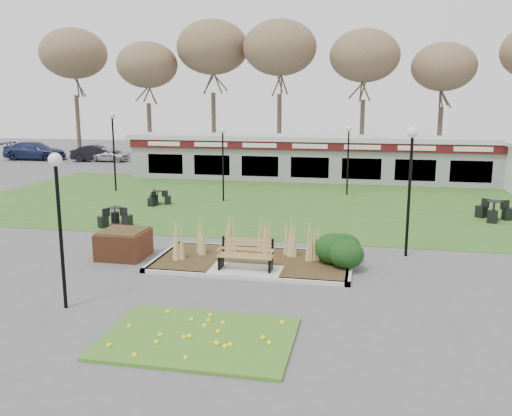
% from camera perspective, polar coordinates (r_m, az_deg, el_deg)
% --- Properties ---
extents(ground, '(100.00, 100.00, 0.00)m').
position_cam_1_polar(ground, '(16.60, -1.20, -7.05)').
color(ground, '#515154').
rests_on(ground, ground).
extents(lawn, '(34.00, 16.00, 0.02)m').
position_cam_1_polar(lawn, '(28.07, 4.23, 0.63)').
color(lawn, '#32561B').
rests_on(lawn, ground).
extents(flower_bed, '(4.20, 3.00, 0.16)m').
position_cam_1_polar(flower_bed, '(12.44, -6.03, -13.30)').
color(flower_bed, '#2F6F1F').
rests_on(flower_bed, ground).
extents(planting_bed, '(6.75, 3.40, 1.27)m').
position_cam_1_polar(planting_bed, '(17.55, 3.85, -4.79)').
color(planting_bed, '#382816').
rests_on(planting_bed, ground).
extents(park_bench, '(1.70, 0.66, 0.93)m').
position_cam_1_polar(park_bench, '(16.66, -1.02, -4.86)').
color(park_bench, olive).
rests_on(park_bench, ground).
extents(brick_planter, '(1.50, 1.50, 0.95)m').
position_cam_1_polar(brick_planter, '(18.78, -13.75, -3.66)').
color(brick_planter, brown).
rests_on(brick_planter, ground).
extents(food_pavilion, '(24.60, 3.40, 2.90)m').
position_cam_1_polar(food_pavilion, '(35.69, 5.93, 5.30)').
color(food_pavilion, gray).
rests_on(food_pavilion, ground).
extents(tree_backdrop, '(47.24, 5.24, 10.36)m').
position_cam_1_polar(tree_backdrop, '(43.60, 7.23, 15.44)').
color(tree_backdrop, '#47382B').
rests_on(tree_backdrop, ground).
extents(lamp_post_near_left, '(0.33, 0.33, 3.98)m').
position_cam_1_polar(lamp_post_near_left, '(14.18, -20.14, 1.14)').
color(lamp_post_near_left, black).
rests_on(lamp_post_near_left, ground).
extents(lamp_post_near_right, '(0.36, 0.36, 4.36)m').
position_cam_1_polar(lamp_post_near_right, '(18.60, 16.00, 4.57)').
color(lamp_post_near_right, black).
rests_on(lamp_post_near_right, ground).
extents(lamp_post_mid_right, '(0.32, 0.32, 3.82)m').
position_cam_1_polar(lamp_post_mid_right, '(27.91, -3.52, 6.33)').
color(lamp_post_mid_right, black).
rests_on(lamp_post_mid_right, ground).
extents(lamp_post_far_right, '(0.32, 0.32, 3.82)m').
position_cam_1_polar(lamp_post_far_right, '(30.15, 9.70, 6.57)').
color(lamp_post_far_right, black).
rests_on(lamp_post_far_right, ground).
extents(lamp_post_far_left, '(0.37, 0.37, 4.52)m').
position_cam_1_polar(lamp_post_far_left, '(32.06, -14.82, 7.55)').
color(lamp_post_far_left, black).
rests_on(lamp_post_far_left, ground).
extents(bistro_set_a, '(1.29, 1.44, 0.77)m').
position_cam_1_polar(bistro_set_a, '(23.54, -14.60, -1.16)').
color(bistro_set_a, black).
rests_on(bistro_set_a, ground).
extents(bistro_set_b, '(1.26, 1.24, 0.69)m').
position_cam_1_polar(bistro_set_b, '(27.72, -10.30, 0.84)').
color(bistro_set_b, black).
rests_on(bistro_set_b, ground).
extents(bistro_set_c, '(1.55, 1.58, 0.86)m').
position_cam_1_polar(bistro_set_c, '(25.97, 23.75, -0.54)').
color(bistro_set_c, black).
rests_on(bistro_set_c, ground).
extents(car_silver, '(3.66, 1.55, 1.23)m').
position_cam_1_polar(car_silver, '(47.74, -15.35, 5.47)').
color(car_silver, '#A1A1A6').
rests_on(car_silver, ground).
extents(car_black, '(4.39, 2.24, 1.38)m').
position_cam_1_polar(car_black, '(48.19, -16.42, 5.55)').
color(car_black, black).
rests_on(car_black, ground).
extents(car_blue, '(5.50, 2.46, 1.57)m').
position_cam_1_polar(car_blue, '(51.18, -22.24, 5.59)').
color(car_blue, navy).
rests_on(car_blue, ground).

